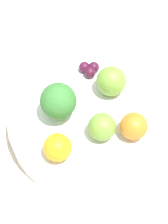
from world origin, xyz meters
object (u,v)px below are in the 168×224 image
object	(u,v)px
bowl	(84,123)
apple_green	(102,127)
apple_red	(111,81)
broccoli	(58,101)
orange_front	(134,127)
grape_cluster	(89,69)
orange_back	(58,147)

from	to	relation	value
bowl	apple_green	size ratio (longest dim) A/B	5.71
bowl	apple_red	world-z (taller)	apple_red
bowl	broccoli	size ratio (longest dim) A/B	3.71
broccoli	orange_front	distance (m)	0.12
apple_green	grape_cluster	xyz separation A→B (m)	(0.07, -0.11, -0.01)
apple_red	grape_cluster	world-z (taller)	apple_red
apple_red	orange_front	distance (m)	0.09
bowl	broccoli	xyz separation A→B (m)	(0.04, 0.02, 0.06)
grape_cluster	bowl	bearing A→B (deg)	108.37
orange_back	grape_cluster	size ratio (longest dim) A/B	1.24
broccoli	orange_front	xyz separation A→B (m)	(-0.12, -0.01, -0.02)
bowl	apple_red	xyz separation A→B (m)	(-0.02, -0.07, 0.05)
bowl	apple_green	distance (m)	0.06
orange_back	orange_front	bearing A→B (deg)	-138.39
apple_green	orange_front	distance (m)	0.05
orange_front	grape_cluster	bearing A→B (deg)	-37.96
broccoli	orange_front	bearing A→B (deg)	-173.24
orange_front	orange_back	world-z (taller)	same
apple_green	orange_front	world-z (taller)	same
bowl	orange_back	xyz separation A→B (m)	(0.01, 0.08, 0.04)
bowl	orange_back	bearing A→B (deg)	85.48
orange_front	apple_green	bearing A→B (deg)	24.59
orange_front	grape_cluster	xyz separation A→B (m)	(0.11, -0.09, -0.01)
apple_red	grape_cluster	xyz separation A→B (m)	(0.05, -0.02, -0.02)
broccoli	apple_green	world-z (taller)	broccoli
broccoli	grape_cluster	bearing A→B (deg)	-94.50
bowl	grape_cluster	bearing A→B (deg)	-71.63
bowl	grape_cluster	size ratio (longest dim) A/B	7.22
apple_red	orange_back	xyz separation A→B (m)	(0.03, 0.15, -0.00)
broccoli	apple_red	bearing A→B (deg)	-125.20
bowl	orange_front	bearing A→B (deg)	179.31
orange_front	orange_back	xyz separation A→B (m)	(0.09, 0.08, -0.00)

